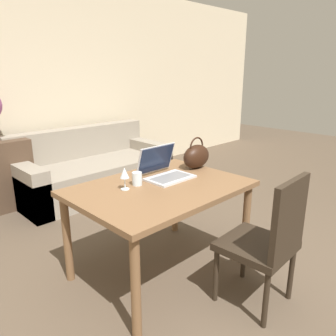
% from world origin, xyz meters
% --- Properties ---
extents(ground_plane, '(14.00, 14.00, 0.00)m').
position_xyz_m(ground_plane, '(0.00, 0.00, 0.00)').
color(ground_plane, brown).
extents(wall_back, '(10.00, 0.06, 2.70)m').
position_xyz_m(wall_back, '(0.00, 3.35, 1.35)').
color(wall_back, beige).
rests_on(wall_back, ground_plane).
extents(dining_table, '(1.27, 0.92, 0.72)m').
position_xyz_m(dining_table, '(0.09, 0.81, 0.64)').
color(dining_table, brown).
rests_on(dining_table, ground_plane).
extents(chair, '(0.46, 0.46, 0.93)m').
position_xyz_m(chair, '(0.31, 0.02, 0.51)').
color(chair, '#2D2319').
rests_on(chair, ground_plane).
extents(couch, '(1.99, 0.91, 0.82)m').
position_xyz_m(couch, '(0.70, 2.76, 0.28)').
color(couch, gray).
rests_on(couch, ground_plane).
extents(laptop, '(0.37, 0.33, 0.25)m').
position_xyz_m(laptop, '(0.26, 0.95, 0.79)').
color(laptop, silver).
rests_on(laptop, dining_table).
extents(drinking_glass, '(0.07, 0.07, 0.10)m').
position_xyz_m(drinking_glass, '(-0.02, 0.94, 0.77)').
color(drinking_glass, silver).
rests_on(drinking_glass, dining_table).
extents(wine_glass, '(0.07, 0.07, 0.16)m').
position_xyz_m(wine_glass, '(-0.14, 0.93, 0.84)').
color(wine_glass, silver).
rests_on(wine_glass, dining_table).
extents(handbag, '(0.28, 0.16, 0.28)m').
position_xyz_m(handbag, '(0.64, 0.92, 0.83)').
color(handbag, black).
rests_on(handbag, dining_table).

